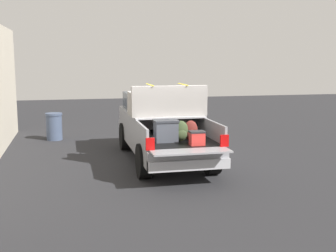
% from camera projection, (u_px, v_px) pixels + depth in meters
% --- Properties ---
extents(ground_plane, '(40.00, 40.00, 0.00)m').
position_uv_depth(ground_plane, '(163.00, 160.00, 12.53)').
color(ground_plane, '#262628').
extents(pickup_truck, '(6.05, 2.06, 2.23)m').
position_uv_depth(pickup_truck, '(161.00, 125.00, 12.72)').
color(pickup_truck, gray).
rests_on(pickup_truck, ground_plane).
extents(trash_can, '(0.60, 0.60, 0.98)m').
position_uv_depth(trash_can, '(54.00, 126.00, 15.62)').
color(trash_can, '#3F4C66').
rests_on(trash_can, ground_plane).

